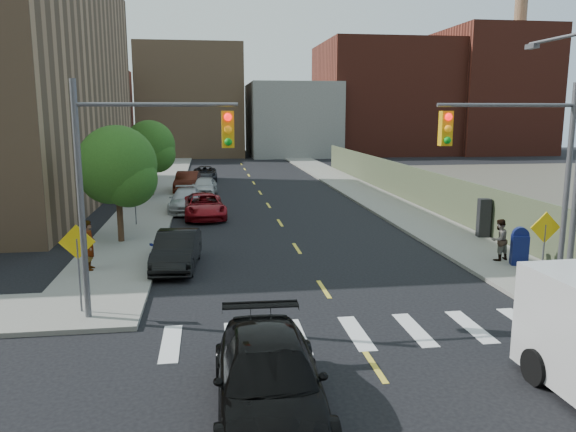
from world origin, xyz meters
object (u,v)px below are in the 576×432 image
object	(u,v)px
parked_car_maroon	(188,182)
payphone	(484,218)
mailbox	(520,247)
pedestrian_west	(89,245)
parked_car_red	(204,206)
pedestrian_east	(499,240)
black_sedan	(269,380)
parked_car_grey	(205,174)
parked_car_white	(204,186)
parked_car_blue	(171,246)
parked_car_silver	(186,200)
parked_car_black	(177,250)

from	to	relation	value
parked_car_maroon	payphone	distance (m)	23.76
mailbox	pedestrian_west	bearing A→B (deg)	-168.32
parked_car_red	pedestrian_east	world-z (taller)	pedestrian_east
black_sedan	mailbox	xyz separation A→B (m)	(10.95, 9.50, 0.10)
parked_car_grey	pedestrian_east	xyz separation A→B (m)	(11.91, -30.00, 0.37)
parked_car_white	parked_car_red	bearing A→B (deg)	-84.55
parked_car_blue	parked_car_maroon	distance (m)	20.75
pedestrian_west	pedestrian_east	size ratio (longest dim) A/B	1.13
parked_car_grey	parked_car_silver	bearing A→B (deg)	-94.21
parked_car_red	parked_car_white	world-z (taller)	parked_car_white
pedestrian_east	parked_car_grey	bearing A→B (deg)	-89.97
payphone	parked_car_black	bearing A→B (deg)	-161.35
parked_car_black	pedestrian_east	world-z (taller)	pedestrian_east
parked_car_blue	parked_car_maroon	world-z (taller)	parked_car_maroon
pedestrian_west	pedestrian_east	xyz separation A→B (m)	(16.16, -0.93, -0.11)
parked_car_maroon	payphone	xyz separation A→B (m)	(14.70, -18.67, 0.30)
parked_car_grey	pedestrian_west	size ratio (longest dim) A/B	2.37
parked_car_silver	pedestrian_east	xyz separation A→B (m)	(13.00, -14.17, 0.30)
parked_car_blue	pedestrian_west	xyz separation A→B (m)	(-2.95, -1.22, 0.43)
parked_car_silver	pedestrian_west	xyz separation A→B (m)	(-3.16, -13.24, 0.41)
pedestrian_west	parked_car_maroon	bearing A→B (deg)	-13.65
parked_car_black	pedestrian_west	distance (m)	3.29
parked_car_silver	black_sedan	distance (m)	24.55
parked_car_white	parked_car_maroon	world-z (taller)	parked_car_maroon
parked_car_red	pedestrian_east	xyz separation A→B (m)	(11.91, -11.89, 0.30)
parked_car_black	parked_car_maroon	xyz separation A→B (m)	(-0.30, 21.71, 0.05)
pedestrian_east	parked_car_silver	bearing A→B (deg)	-69.08
parked_car_silver	parked_car_maroon	xyz separation A→B (m)	(-0.21, 8.74, 0.08)
parked_car_red	parked_car_grey	size ratio (longest dim) A/B	1.11
parked_car_white	pedestrian_east	world-z (taller)	pedestrian_east
parked_car_red	pedestrian_west	bearing A→B (deg)	-115.90
parked_car_silver	parked_car_maroon	distance (m)	8.74
parked_car_grey	mailbox	xyz separation A→B (m)	(12.37, -30.76, 0.25)
parked_car_white	pedestrian_west	distance (m)	20.11
parked_car_silver	payphone	size ratio (longest dim) A/B	2.62
parked_car_grey	payphone	bearing A→B (deg)	-62.80
parked_car_black	mailbox	bearing A→B (deg)	-3.80
parked_car_black	parked_car_maroon	world-z (taller)	parked_car_maroon
parked_car_silver	mailbox	distance (m)	20.10
black_sedan	mailbox	world-z (taller)	mailbox
parked_car_white	parked_car_grey	world-z (taller)	parked_car_white
parked_car_red	payphone	size ratio (longest dim) A/B	2.73
parked_car_silver	payphone	xyz separation A→B (m)	(14.49, -9.93, 0.37)
parked_car_black	black_sedan	bearing A→B (deg)	-73.58
mailbox	payphone	xyz separation A→B (m)	(1.03, 5.00, 0.19)
parked_car_maroon	mailbox	world-z (taller)	mailbox
parked_car_blue	parked_car_maroon	size ratio (longest dim) A/B	0.84
payphone	pedestrian_west	world-z (taller)	pedestrian_west
parked_car_black	parked_car_silver	xyz separation A→B (m)	(-0.09, 12.97, -0.03)
pedestrian_west	parked_car_blue	bearing A→B (deg)	-73.48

